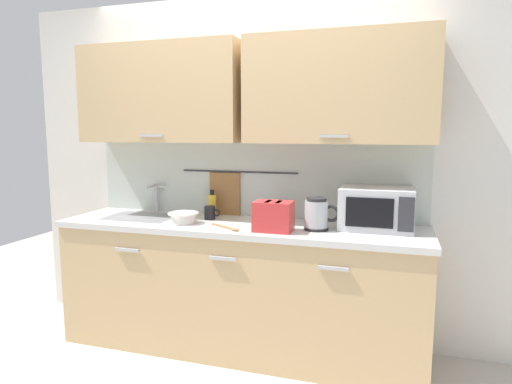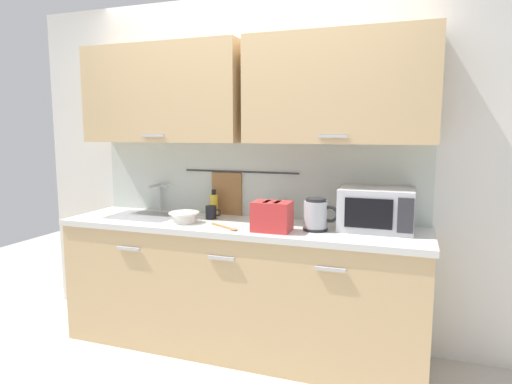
{
  "view_description": "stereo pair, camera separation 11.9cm",
  "coord_description": "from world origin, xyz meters",
  "px_view_note": "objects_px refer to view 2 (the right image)",
  "views": [
    {
      "loc": [
        1.0,
        -2.52,
        1.53
      ],
      "look_at": [
        0.11,
        0.33,
        1.12
      ],
      "focal_mm": 31.15,
      "sensor_mm": 36.0,
      "label": 1
    },
    {
      "loc": [
        1.11,
        -2.49,
        1.53
      ],
      "look_at": [
        0.11,
        0.33,
        1.12
      ],
      "focal_mm": 31.15,
      "sensor_mm": 36.0,
      "label": 2
    }
  ],
  "objects_px": {
    "toaster": "(272,216)",
    "mixing_bowl": "(184,216)",
    "mug_by_kettle": "(275,214)",
    "electric_kettle": "(316,215)",
    "dish_soap_bottle": "(214,204)",
    "microwave": "(377,209)",
    "wooden_spoon": "(227,228)",
    "mug_near_sink": "(211,212)"
  },
  "relations": [
    {
      "from": "electric_kettle",
      "to": "wooden_spoon",
      "type": "xyz_separation_m",
      "value": [
        -0.56,
        -0.14,
        -0.1
      ]
    },
    {
      "from": "mug_near_sink",
      "to": "toaster",
      "type": "height_order",
      "value": "toaster"
    },
    {
      "from": "toaster",
      "to": "mug_near_sink",
      "type": "bearing_deg",
      "value": 156.07
    },
    {
      "from": "microwave",
      "to": "mug_by_kettle",
      "type": "relative_size",
      "value": 3.83
    },
    {
      "from": "electric_kettle",
      "to": "dish_soap_bottle",
      "type": "bearing_deg",
      "value": 163.49
    },
    {
      "from": "mug_near_sink",
      "to": "dish_soap_bottle",
      "type": "bearing_deg",
      "value": 106.17
    },
    {
      "from": "mixing_bowl",
      "to": "toaster",
      "type": "distance_m",
      "value": 0.66
    },
    {
      "from": "mixing_bowl",
      "to": "dish_soap_bottle",
      "type": "bearing_deg",
      "value": 74.92
    },
    {
      "from": "electric_kettle",
      "to": "mug_by_kettle",
      "type": "relative_size",
      "value": 1.89
    },
    {
      "from": "dish_soap_bottle",
      "to": "mug_near_sink",
      "type": "bearing_deg",
      "value": -73.83
    },
    {
      "from": "toaster",
      "to": "microwave",
      "type": "bearing_deg",
      "value": 22.54
    },
    {
      "from": "toaster",
      "to": "mug_by_kettle",
      "type": "distance_m",
      "value": 0.33
    },
    {
      "from": "toaster",
      "to": "mug_by_kettle",
      "type": "relative_size",
      "value": 2.13
    },
    {
      "from": "mug_near_sink",
      "to": "mug_by_kettle",
      "type": "distance_m",
      "value": 0.46
    },
    {
      "from": "electric_kettle",
      "to": "mixing_bowl",
      "type": "bearing_deg",
      "value": -175.92
    },
    {
      "from": "toaster",
      "to": "mixing_bowl",
      "type": "bearing_deg",
      "value": 175.78
    },
    {
      "from": "mug_near_sink",
      "to": "mug_by_kettle",
      "type": "bearing_deg",
      "value": 9.42
    },
    {
      "from": "mixing_bowl",
      "to": "wooden_spoon",
      "type": "height_order",
      "value": "mixing_bowl"
    },
    {
      "from": "dish_soap_bottle",
      "to": "mixing_bowl",
      "type": "xyz_separation_m",
      "value": [
        -0.08,
        -0.31,
        -0.04
      ]
    },
    {
      "from": "electric_kettle",
      "to": "microwave",
      "type": "bearing_deg",
      "value": 21.77
    },
    {
      "from": "dish_soap_bottle",
      "to": "toaster",
      "type": "height_order",
      "value": "dish_soap_bottle"
    },
    {
      "from": "mug_near_sink",
      "to": "mixing_bowl",
      "type": "distance_m",
      "value": 0.22
    },
    {
      "from": "electric_kettle",
      "to": "toaster",
      "type": "distance_m",
      "value": 0.28
    },
    {
      "from": "mixing_bowl",
      "to": "wooden_spoon",
      "type": "distance_m",
      "value": 0.37
    },
    {
      "from": "dish_soap_bottle",
      "to": "mixing_bowl",
      "type": "height_order",
      "value": "dish_soap_bottle"
    },
    {
      "from": "electric_kettle",
      "to": "mug_by_kettle",
      "type": "height_order",
      "value": "electric_kettle"
    },
    {
      "from": "microwave",
      "to": "mug_near_sink",
      "type": "distance_m",
      "value": 1.16
    },
    {
      "from": "wooden_spoon",
      "to": "electric_kettle",
      "type": "bearing_deg",
      "value": 14.13
    },
    {
      "from": "microwave",
      "to": "mug_by_kettle",
      "type": "bearing_deg",
      "value": 175.5
    },
    {
      "from": "microwave",
      "to": "toaster",
      "type": "height_order",
      "value": "microwave"
    },
    {
      "from": "electric_kettle",
      "to": "mug_near_sink",
      "type": "bearing_deg",
      "value": 171.15
    },
    {
      "from": "electric_kettle",
      "to": "wooden_spoon",
      "type": "bearing_deg",
      "value": -165.87
    },
    {
      "from": "electric_kettle",
      "to": "mug_by_kettle",
      "type": "xyz_separation_m",
      "value": [
        -0.34,
        0.2,
        -0.05
      ]
    },
    {
      "from": "electric_kettle",
      "to": "toaster",
      "type": "xyz_separation_m",
      "value": [
        -0.26,
        -0.11,
        -0.01
      ]
    },
    {
      "from": "mixing_bowl",
      "to": "wooden_spoon",
      "type": "xyz_separation_m",
      "value": [
        0.36,
        -0.08,
        -0.04
      ]
    },
    {
      "from": "mug_near_sink",
      "to": "mug_by_kettle",
      "type": "xyz_separation_m",
      "value": [
        0.46,
        0.08,
        0.0
      ]
    },
    {
      "from": "electric_kettle",
      "to": "dish_soap_bottle",
      "type": "xyz_separation_m",
      "value": [
        -0.83,
        0.25,
        -0.01
      ]
    },
    {
      "from": "dish_soap_bottle",
      "to": "microwave",
      "type": "bearing_deg",
      "value": -4.89
    },
    {
      "from": "electric_kettle",
      "to": "mixing_bowl",
      "type": "distance_m",
      "value": 0.92
    },
    {
      "from": "electric_kettle",
      "to": "mug_near_sink",
      "type": "distance_m",
      "value": 0.81
    },
    {
      "from": "wooden_spoon",
      "to": "mug_near_sink",
      "type": "bearing_deg",
      "value": 131.9
    },
    {
      "from": "microwave",
      "to": "mixing_bowl",
      "type": "height_order",
      "value": "microwave"
    }
  ]
}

